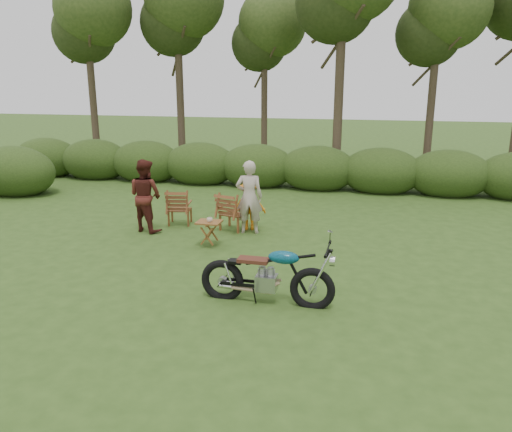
% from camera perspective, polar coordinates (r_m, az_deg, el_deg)
% --- Properties ---
extents(ground, '(80.00, 80.00, 0.00)m').
position_cam_1_polar(ground, '(7.93, -1.01, -10.01)').
color(ground, '#2B4517').
rests_on(ground, ground).
extents(tree_line, '(22.52, 11.62, 8.14)m').
position_cam_1_polar(tree_line, '(16.74, 9.51, 16.44)').
color(tree_line, '#3C2D21').
rests_on(tree_line, ground).
extents(motorcycle, '(2.02, 0.78, 1.16)m').
position_cam_1_polar(motorcycle, '(8.00, 1.19, -9.78)').
color(motorcycle, '#0B779B').
rests_on(motorcycle, ground).
extents(lawn_chair_right, '(0.75, 0.75, 0.89)m').
position_cam_1_polar(lawn_chair_right, '(11.74, -2.56, -1.56)').
color(lawn_chair_right, brown).
rests_on(lawn_chair_right, ground).
extents(lawn_chair_left, '(0.70, 0.70, 0.87)m').
position_cam_1_polar(lawn_chair_left, '(12.33, -8.64, -0.91)').
color(lawn_chair_left, '#5A3016').
rests_on(lawn_chair_left, ground).
extents(side_table, '(0.53, 0.44, 0.54)m').
position_cam_1_polar(side_table, '(10.55, -5.35, -2.02)').
color(side_table, brown).
rests_on(side_table, ground).
extents(cup, '(0.15, 0.15, 0.09)m').
position_cam_1_polar(cup, '(10.42, -5.33, -0.43)').
color(cup, beige).
rests_on(cup, side_table).
extents(adult_a, '(0.67, 0.50, 1.68)m').
position_cam_1_polar(adult_a, '(11.50, -0.77, -1.92)').
color(adult_a, '#BAA899').
rests_on(adult_a, ground).
extents(adult_b, '(0.98, 0.87, 1.68)m').
position_cam_1_polar(adult_b, '(11.94, -12.30, -1.63)').
color(adult_b, '#4B1B15').
rests_on(adult_b, ground).
extents(child, '(0.85, 0.61, 1.19)m').
position_cam_1_polar(child, '(11.77, -0.77, -1.51)').
color(child, orange).
rests_on(child, ground).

